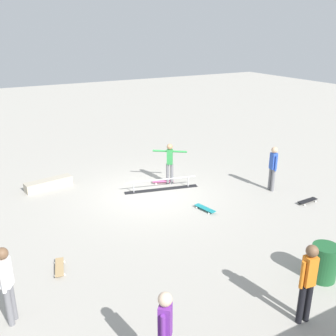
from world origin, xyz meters
The scene contains 13 objects.
ground_plane centered at (0.00, 0.00, 0.00)m, with size 60.00×60.00×0.00m, color #ADA89E.
grind_rail centered at (-0.59, -0.17, 0.18)m, with size 2.72×0.87×0.41m.
skate_ledge centered at (2.99, -2.31, 0.17)m, with size 1.72×0.42×0.33m, color #B2A893.
skater_main centered at (-1.13, -0.52, 0.92)m, with size 1.07×0.80×1.58m.
skateboard_main centered at (-0.93, -0.69, 0.07)m, with size 0.81×0.52×0.09m.
bystander_blue_shirt centered at (-4.05, 1.81, 0.93)m, with size 0.23×0.38×1.65m.
bystander_orange_shirt centered at (0.06, 7.12, 0.99)m, with size 0.40×0.24×1.75m.
bystander_purple_shirt centered at (3.11, 6.94, 0.97)m, with size 0.31×0.34×1.72m.
bystander_white_shirt centered at (5.18, 4.32, 0.97)m, with size 0.28×0.37×1.71m.
loose_skateboard_black centered at (-4.40, 3.22, 0.07)m, with size 0.81×0.28×0.09m.
loose_skateboard_teal centered at (-1.03, 2.03, 0.07)m, with size 0.38×0.82×0.09m.
loose_skateboard_natural centered at (3.92, 3.00, 0.07)m, with size 0.40×0.82×0.09m.
trash_bin centered at (-1.41, 6.35, 0.44)m, with size 0.61×0.61×0.88m, color #1E592D.
Camera 1 is at (5.43, 11.24, 5.57)m, focal length 40.89 mm.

